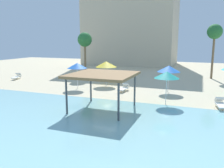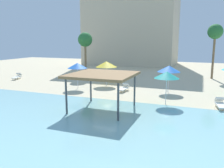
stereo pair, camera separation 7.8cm
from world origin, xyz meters
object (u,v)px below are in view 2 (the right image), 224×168
beach_umbrella_blue_4 (169,69)px  lounge_chair_2 (124,88)px  palm_tree_1 (85,41)px  beach_umbrella_teal_2 (167,75)px  beach_umbrella_blue_1 (77,66)px  lounge_chair_0 (17,76)px  lounge_chair_3 (221,104)px  palm_tree_0 (215,33)px  shade_pavilion (102,76)px  beach_umbrella_yellow_0 (106,64)px

beach_umbrella_blue_4 → lounge_chair_2: bearing=-166.0°
lounge_chair_2 → palm_tree_1: size_ratio=0.32×
beach_umbrella_teal_2 → palm_tree_1: size_ratio=0.44×
beach_umbrella_blue_1 → beach_umbrella_teal_2: beach_umbrella_blue_1 is taller
lounge_chair_0 → lounge_chair_3: bearing=58.6°
lounge_chair_0 → lounge_chair_2: size_ratio=1.03×
lounge_chair_2 → palm_tree_0: bearing=146.4°
shade_pavilion → beach_umbrella_teal_2: 5.14m
lounge_chair_2 → palm_tree_0: (8.38, 11.45, 5.53)m
lounge_chair_3 → palm_tree_1: palm_tree_1 is taller
beach_umbrella_yellow_0 → palm_tree_1: bearing=138.0°
lounge_chair_0 → palm_tree_1: bearing=101.3°
beach_umbrella_blue_1 → palm_tree_1: size_ratio=0.45×
beach_umbrella_blue_1 → palm_tree_0: (13.29, 11.96, 3.46)m
shade_pavilion → lounge_chair_3: 9.04m
beach_umbrella_blue_4 → palm_tree_1: (-11.80, 5.50, 2.62)m
shade_pavilion → beach_umbrella_blue_4: 8.50m
lounge_chair_3 → palm_tree_0: (-0.20, 14.51, 5.53)m
lounge_chair_0 → palm_tree_1: size_ratio=0.33×
shade_pavilion → beach_umbrella_yellow_0: bearing=110.8°
beach_umbrella_blue_1 → lounge_chair_3: bearing=-10.7°
beach_umbrella_blue_4 → lounge_chair_2: 4.72m
shade_pavilion → beach_umbrella_blue_4: shade_pavilion is taller
beach_umbrella_yellow_0 → beach_umbrella_blue_4: (6.95, -1.14, -0.08)m
lounge_chair_2 → beach_umbrella_blue_1: bearing=-81.4°
lounge_chair_0 → lounge_chair_3: size_ratio=1.01×
palm_tree_0 → lounge_chair_3: bearing=-89.2°
shade_pavilion → palm_tree_1: palm_tree_1 is taller
beach_umbrella_yellow_0 → lounge_chair_0: (-12.51, -0.19, -2.04)m
beach_umbrella_yellow_0 → lounge_chair_2: size_ratio=1.40×
shade_pavilion → palm_tree_0: palm_tree_0 is taller
lounge_chair_3 → beach_umbrella_yellow_0: bearing=-122.5°
beach_umbrella_blue_1 → beach_umbrella_blue_4: 9.21m
beach_umbrella_teal_2 → lounge_chair_3: (3.97, 0.42, -2.01)m
shade_pavilion → lounge_chair_0: (-15.86, 8.64, -2.18)m
beach_umbrella_blue_1 → beach_umbrella_blue_4: (9.07, 1.56, -0.11)m
beach_umbrella_blue_1 → lounge_chair_0: size_ratio=1.35×
palm_tree_0 → lounge_chair_2: bearing=-126.2°
beach_umbrella_yellow_0 → beach_umbrella_blue_4: 7.04m
lounge_chair_0 → lounge_chair_2: bearing=63.1°
beach_umbrella_blue_1 → beach_umbrella_blue_4: size_ratio=1.03×
beach_umbrella_teal_2 → palm_tree_0: palm_tree_0 is taller
beach_umbrella_yellow_0 → palm_tree_1: 7.01m
beach_umbrella_blue_4 → palm_tree_0: size_ratio=0.37×
beach_umbrella_blue_1 → beach_umbrella_teal_2: size_ratio=1.03×
lounge_chair_3 → beach_umbrella_blue_1: bearing=-108.5°
beach_umbrella_blue_4 → palm_tree_0: bearing=67.9°
lounge_chair_2 → shade_pavilion: bearing=7.5°
shade_pavilion → lounge_chair_2: 7.03m
beach_umbrella_teal_2 → palm_tree_1: palm_tree_1 is taller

